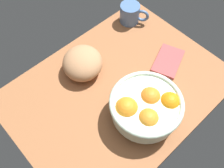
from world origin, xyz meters
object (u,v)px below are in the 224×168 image
at_px(bread_loaf, 83,63).
at_px(napkin_folded, 168,61).
at_px(fruit_bowl, 146,107).
at_px(mug, 131,14).

height_order(bread_loaf, napkin_folded, bread_loaf).
xyz_separation_m(fruit_bowl, bread_loaf, (0.03, -0.28, -0.02)).
distance_m(napkin_folded, mug, 0.26).
xyz_separation_m(fruit_bowl, napkin_folded, (-0.23, -0.09, -0.06)).
height_order(fruit_bowl, mug, fruit_bowl).
bearing_deg(bread_loaf, mug, -168.28).
height_order(fruit_bowl, bread_loaf, fruit_bowl).
distance_m(bread_loaf, mug, 0.31).
height_order(bread_loaf, mug, bread_loaf).
bearing_deg(mug, bread_loaf, 11.72).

